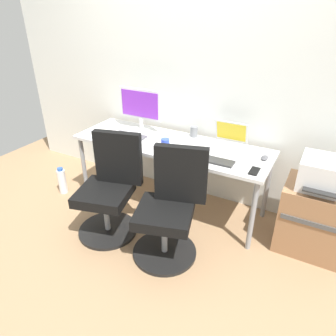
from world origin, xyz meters
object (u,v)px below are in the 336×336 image
(printer, at_px, (326,174))
(open_laptop, at_px, (228,141))
(office_chair_left, at_px, (110,190))
(side_cabinet, at_px, (314,218))
(desktop_monitor, at_px, (140,106))
(office_chair_right, at_px, (170,210))
(water_bottle_on_floor, at_px, (62,181))
(coffee_mug, at_px, (165,144))

(printer, distance_m, open_laptop, 0.87)
(office_chair_left, xyz_separation_m, side_cabinet, (1.64, 0.62, -0.12))
(desktop_monitor, bearing_deg, office_chair_right, -45.61)
(office_chair_left, bearing_deg, open_laptop, 45.00)
(water_bottle_on_floor, distance_m, open_laptop, 1.87)
(open_laptop, bearing_deg, office_chair_left, -135.00)
(side_cabinet, height_order, coffee_mug, coffee_mug)
(coffee_mug, bearing_deg, office_chair_right, -57.28)
(office_chair_left, xyz_separation_m, printer, (1.64, 0.62, 0.30))
(open_laptop, distance_m, coffee_mug, 0.58)
(office_chair_right, distance_m, open_laptop, 0.88)
(desktop_monitor, distance_m, open_laptop, 0.97)
(water_bottle_on_floor, bearing_deg, side_cabinet, 8.50)
(office_chair_left, bearing_deg, desktop_monitor, 101.33)
(office_chair_left, height_order, office_chair_right, same)
(printer, distance_m, coffee_mug, 1.35)
(open_laptop, bearing_deg, printer, -11.50)
(open_laptop, bearing_deg, water_bottle_on_floor, -161.82)
(printer, bearing_deg, coffee_mug, -174.05)
(coffee_mug, bearing_deg, desktop_monitor, 146.53)
(desktop_monitor, bearing_deg, office_chair_left, -78.67)
(water_bottle_on_floor, bearing_deg, office_chair_left, -15.28)
(office_chair_left, distance_m, water_bottle_on_floor, 0.96)
(office_chair_left, distance_m, printer, 1.78)
(printer, height_order, water_bottle_on_floor, printer)
(side_cabinet, relative_size, printer, 1.50)
(office_chair_right, relative_size, printer, 2.35)
(side_cabinet, bearing_deg, desktop_monitor, 174.90)
(office_chair_right, bearing_deg, side_cabinet, 30.87)
(office_chair_left, height_order, side_cabinet, office_chair_left)
(desktop_monitor, bearing_deg, open_laptop, 0.72)
(water_bottle_on_floor, xyz_separation_m, coffee_mug, (1.18, 0.24, 0.61))
(water_bottle_on_floor, relative_size, coffee_mug, 3.37)
(office_chair_left, bearing_deg, side_cabinet, 20.63)
(desktop_monitor, height_order, coffee_mug, desktop_monitor)
(water_bottle_on_floor, bearing_deg, coffee_mug, 11.31)
(printer, bearing_deg, desktop_monitor, 174.87)
(office_chair_right, bearing_deg, open_laptop, 76.94)
(open_laptop, bearing_deg, desktop_monitor, -179.28)
(desktop_monitor, relative_size, open_laptop, 1.55)
(side_cabinet, relative_size, coffee_mug, 6.54)
(side_cabinet, relative_size, water_bottle_on_floor, 1.94)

